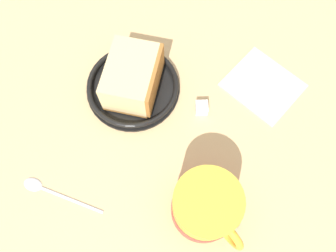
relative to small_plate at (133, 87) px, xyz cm
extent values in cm
cube|color=tan|center=(8.73, 1.35, -2.58)|extent=(150.72, 150.72, 3.42)
cylinder|color=black|center=(0.00, 0.00, -0.42)|extent=(15.73, 15.73, 0.90)
torus|color=black|center=(0.00, 0.00, 0.46)|extent=(15.34, 15.34, 0.86)
cube|color=#9E662D|center=(0.00, 0.00, 0.33)|extent=(12.59, 12.20, 0.60)
cube|color=#DBC184|center=(0.00, 0.00, 3.49)|extent=(12.59, 12.20, 5.71)
cube|color=#9E662D|center=(2.52, 3.04, 3.49)|extent=(8.32, 7.05, 5.71)
cylinder|color=gold|center=(23.07, 0.35, 4.05)|extent=(8.98, 8.98, 9.84)
cylinder|color=red|center=(23.07, 0.35, 2.01)|extent=(9.16, 9.16, 4.42)
cylinder|color=brown|center=(23.07, 0.35, 6.52)|extent=(7.90, 7.90, 0.40)
torus|color=gold|center=(27.47, 1.25, 4.05)|extent=(5.43, 2.05, 5.34)
ellipsoid|color=silver|center=(7.77, -20.58, -0.47)|extent=(3.57, 3.49, 0.80)
cylinder|color=silver|center=(12.71, -16.15, -0.62)|extent=(7.97, 7.23, 0.50)
cube|color=beige|center=(9.54, 19.85, -0.57)|extent=(14.36, 13.62, 0.60)
cube|color=white|center=(8.34, 8.27, 0.11)|extent=(2.63, 2.63, 1.97)
camera|label=1|loc=(26.81, -7.22, 51.31)|focal=36.85mm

